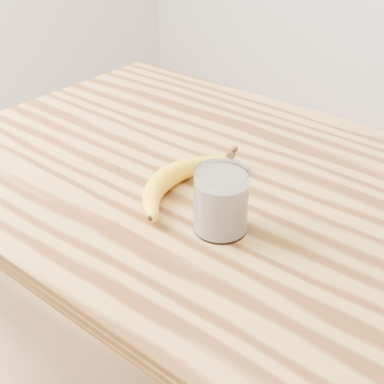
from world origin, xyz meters
The scene contains 3 objects.
table centered at (0.00, 0.00, 0.77)m, with size 1.20×0.80×0.90m.
smoothie_glass centered at (0.10, -0.13, 0.95)m, with size 0.09×0.09×0.11m.
banana centered at (-0.06, -0.09, 0.92)m, with size 0.12×0.33×0.04m, color gold, non-canonical shape.
Camera 1 is at (0.51, -0.71, 1.42)m, focal length 50.00 mm.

